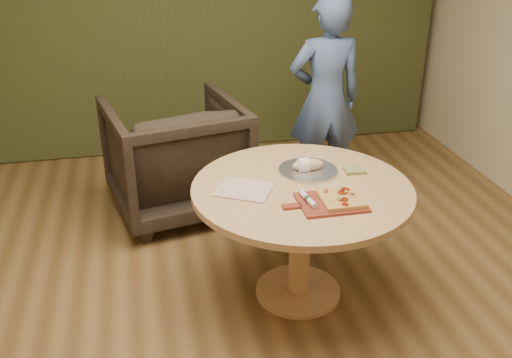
{
  "coord_description": "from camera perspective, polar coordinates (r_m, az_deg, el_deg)",
  "views": [
    {
      "loc": [
        -0.48,
        -2.43,
        2.21
      ],
      "look_at": [
        0.1,
        0.25,
        0.88
      ],
      "focal_mm": 40.0,
      "sensor_mm": 36.0,
      "label": 1
    }
  ],
  "objects": [
    {
      "name": "armchair",
      "position": [
        4.42,
        -8.08,
        2.77
      ],
      "size": [
        1.13,
        1.08,
        0.99
      ],
      "primitive_type": "imported",
      "rotation": [
        0.0,
        0.0,
        3.35
      ],
      "color": "black",
      "rests_on": "ground"
    },
    {
      "name": "curtain",
      "position": [
        5.41,
        -7.17,
        17.1
      ],
      "size": [
        4.8,
        0.14,
        2.78
      ],
      "primitive_type": "cube",
      "color": "#313819",
      "rests_on": "ground"
    },
    {
      "name": "person_standing",
      "position": [
        4.58,
        6.94,
        7.96
      ],
      "size": [
        0.6,
        0.4,
        1.63
      ],
      "primitive_type": "imported",
      "rotation": [
        0.0,
        0.0,
        3.13
      ],
      "color": "#4A6499",
      "rests_on": "ground"
    },
    {
      "name": "pizza_paddle",
      "position": [
        3.09,
        7.33,
        -2.36
      ],
      "size": [
        0.45,
        0.28,
        0.01
      ],
      "rotation": [
        0.0,
        0.0,
        -0.0
      ],
      "color": "maroon",
      "rests_on": "pedestal_table"
    },
    {
      "name": "green_packet",
      "position": [
        3.48,
        9.83,
        0.87
      ],
      "size": [
        0.13,
        0.11,
        0.02
      ],
      "primitive_type": "cube",
      "rotation": [
        0.0,
        0.0,
        -0.05
      ],
      "color": "olive",
      "rests_on": "pedestal_table"
    },
    {
      "name": "serving_tray",
      "position": [
        3.45,
        5.21,
        0.87
      ],
      "size": [
        0.36,
        0.36,
        0.02
      ],
      "color": "silver",
      "rests_on": "pedestal_table"
    },
    {
      "name": "newspaper",
      "position": [
        3.21,
        -1.21,
        -1.07
      ],
      "size": [
        0.38,
        0.36,
        0.01
      ],
      "primitive_type": "cube",
      "rotation": [
        0.0,
        0.0,
        -0.51
      ],
      "color": "white",
      "rests_on": "pedestal_table"
    },
    {
      "name": "cutlery_roll",
      "position": [
        3.07,
        5.22,
        -1.99
      ],
      "size": [
        0.05,
        0.2,
        0.03
      ],
      "rotation": [
        0.0,
        0.0,
        0.15
      ],
      "color": "white",
      "rests_on": "pizza_paddle"
    },
    {
      "name": "flatbread_pizza",
      "position": [
        3.09,
        8.54,
        -1.99
      ],
      "size": [
        0.22,
        0.22,
        0.04
      ],
      "rotation": [
        0.0,
        0.0,
        -0.0
      ],
      "color": "tan",
      "rests_on": "pizza_paddle"
    },
    {
      "name": "room_shell",
      "position": [
        2.6,
        -0.92,
        7.78
      ],
      "size": [
        5.04,
        6.04,
        2.84
      ],
      "color": "brown",
      "rests_on": "ground"
    },
    {
      "name": "pedestal_table",
      "position": [
        3.33,
        4.55,
        -2.88
      ],
      "size": [
        1.27,
        1.27,
        0.75
      ],
      "rotation": [
        0.0,
        0.0,
        -0.19
      ],
      "color": "tan",
      "rests_on": "ground"
    },
    {
      "name": "bread_roll",
      "position": [
        3.43,
        5.1,
        1.41
      ],
      "size": [
        0.19,
        0.09,
        0.09
      ],
      "color": "#E5BB8C",
      "rests_on": "serving_tray"
    }
  ]
}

